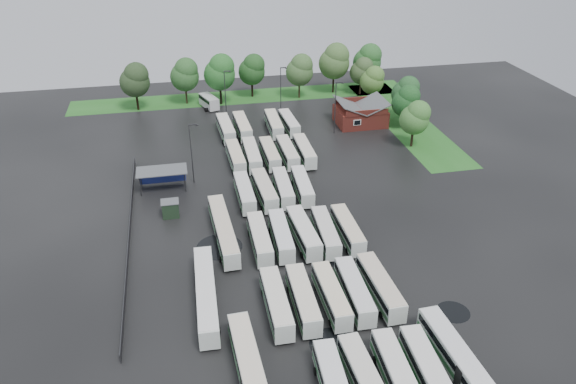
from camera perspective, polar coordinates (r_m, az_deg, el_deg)
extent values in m
plane|color=black|center=(78.61, 0.36, -5.89)|extent=(160.00, 160.00, 0.00)
cube|color=maroon|center=(120.39, 7.35, 7.66)|extent=(10.00, 8.00, 3.40)
cube|color=#4C4F51|center=(118.72, 6.27, 8.75)|extent=(5.07, 8.60, 2.19)
cube|color=#4C4F51|center=(120.29, 8.57, 8.88)|extent=(5.07, 8.60, 2.19)
cube|color=maroon|center=(116.09, 8.04, 7.96)|extent=(9.00, 0.20, 1.20)
cube|color=silver|center=(116.10, 7.04, 7.02)|extent=(1.60, 0.12, 1.20)
cylinder|color=#2D2D30|center=(93.91, -14.78, 0.51)|extent=(0.16, 0.16, 3.40)
cylinder|color=#2D2D30|center=(93.64, -10.40, 0.95)|extent=(0.16, 0.16, 3.40)
cylinder|color=#2D2D30|center=(96.76, -14.74, 1.39)|extent=(0.16, 0.16, 3.40)
cylinder|color=#2D2D30|center=(96.49, -10.49, 1.82)|extent=(0.16, 0.16, 3.40)
cube|color=#4C4F51|center=(94.33, -12.72, 2.14)|extent=(8.20, 4.20, 0.15)
cube|color=navy|center=(96.87, -12.61, 1.63)|extent=(7.60, 0.08, 2.60)
cube|color=black|center=(87.40, -11.85, -1.71)|extent=(2.50, 2.00, 2.50)
cube|color=#4C4F51|center=(86.75, -11.94, -0.96)|extent=(2.70, 2.20, 0.12)
cube|color=#23631F|center=(136.44, -4.59, 9.62)|extent=(80.00, 10.00, 0.01)
cube|color=#23631F|center=(124.48, 11.70, 7.17)|extent=(10.00, 50.00, 0.01)
cube|color=#2D2D30|center=(84.19, -15.81, -4.05)|extent=(0.10, 50.00, 1.20)
cube|color=black|center=(57.85, 4.75, -18.84)|extent=(2.78, 10.41, 0.79)
cube|color=silver|center=(57.27, 4.79, -18.32)|extent=(2.64, 10.51, 0.11)
cylinder|color=black|center=(61.34, 3.76, -17.62)|extent=(2.28, 0.86, 0.86)
cube|color=silver|center=(59.14, 7.81, -18.40)|extent=(2.64, 10.86, 2.47)
cube|color=black|center=(58.78, 7.84, -18.07)|extent=(2.68, 10.43, 0.79)
cube|color=#356F42|center=(59.53, 7.77, -18.76)|extent=(2.68, 10.65, 0.54)
cube|color=beige|center=(58.21, 7.89, -17.54)|extent=(2.54, 10.54, 0.11)
cylinder|color=black|center=(62.25, 6.67, -16.92)|extent=(2.29, 0.86, 0.86)
cube|color=silver|center=(60.06, 11.03, -17.80)|extent=(2.70, 10.93, 2.49)
cube|color=black|center=(59.70, 11.07, -17.47)|extent=(2.73, 10.50, 0.80)
cube|color=#1E652C|center=(60.45, 10.98, -18.16)|extent=(2.73, 10.72, 0.55)
cube|color=silver|center=(59.14, 11.15, -16.94)|extent=(2.59, 10.60, 0.11)
cylinder|color=black|center=(63.14, 9.72, -16.38)|extent=(2.31, 0.87, 0.87)
cube|color=silver|center=(60.93, 14.03, -17.34)|extent=(2.77, 11.17, 2.54)
cube|color=black|center=(60.57, 14.09, -17.00)|extent=(2.81, 10.73, 0.81)
cube|color=#20682B|center=(61.32, 13.96, -17.70)|extent=(2.81, 10.95, 0.56)
cube|color=silver|center=(60.00, 14.18, -16.46)|extent=(2.66, 10.83, 0.11)
cylinder|color=black|center=(64.01, 12.55, -15.95)|extent=(2.35, 0.89, 0.89)
cube|color=silver|center=(67.06, -1.20, -11.19)|extent=(2.37, 11.00, 2.52)
cube|color=black|center=(66.73, -1.21, -10.86)|extent=(2.42, 10.56, 0.81)
cube|color=#31663D|center=(67.42, -1.20, -11.55)|extent=(2.41, 10.78, 0.55)
cube|color=silver|center=(66.23, -1.22, -10.33)|extent=(2.27, 10.67, 0.11)
cylinder|color=black|center=(65.30, -0.60, -13.98)|extent=(2.33, 0.88, 0.88)
cylinder|color=black|center=(70.53, -1.73, -10.17)|extent=(2.33, 0.88, 0.88)
cube|color=silver|center=(67.62, 1.53, -10.82)|extent=(2.48, 10.90, 2.49)
cube|color=black|center=(67.30, 1.53, -10.50)|extent=(2.52, 10.46, 0.80)
cube|color=#33703B|center=(67.97, 1.52, -11.18)|extent=(2.52, 10.68, 0.55)
cube|color=beige|center=(66.80, 1.54, -9.97)|extent=(2.38, 10.57, 0.11)
cylinder|color=black|center=(65.89, 2.22, -13.54)|extent=(2.31, 0.87, 0.87)
cylinder|color=black|center=(71.02, 0.87, -9.84)|extent=(2.31, 0.87, 0.87)
cube|color=silver|center=(68.41, 4.42, -10.41)|extent=(2.30, 10.55, 2.41)
cube|color=black|center=(68.11, 4.43, -10.10)|extent=(2.35, 10.13, 0.77)
cube|color=#387142|center=(68.75, 4.40, -10.76)|extent=(2.34, 10.34, 0.53)
cube|color=beige|center=(67.63, 4.46, -9.59)|extent=(2.21, 10.23, 0.11)
cylinder|color=black|center=(66.76, 5.18, -13.00)|extent=(2.24, 0.84, 0.84)
cylinder|color=black|center=(71.68, 3.65, -9.50)|extent=(2.24, 0.84, 0.84)
cube|color=silver|center=(69.25, 6.76, -9.94)|extent=(2.52, 10.88, 2.48)
cube|color=black|center=(68.94, 6.79, -9.62)|extent=(2.56, 10.45, 0.79)
cube|color=#30643B|center=(69.59, 6.74, -10.29)|extent=(2.56, 10.67, 0.55)
cube|color=silver|center=(68.45, 6.82, -9.10)|extent=(2.42, 10.55, 0.11)
cylinder|color=black|center=(67.56, 7.61, -12.55)|extent=(2.30, 0.87, 0.87)
cylinder|color=black|center=(72.58, 5.87, -9.04)|extent=(2.30, 0.87, 0.87)
cube|color=silver|center=(70.27, 9.32, -9.46)|extent=(2.65, 11.15, 2.54)
cube|color=black|center=(69.96, 9.35, -9.13)|extent=(2.69, 10.71, 0.81)
cube|color=#397341|center=(70.61, 9.28, -9.81)|extent=(2.69, 10.93, 0.56)
cube|color=beige|center=(69.47, 9.41, -8.60)|extent=(2.55, 10.81, 0.11)
cylinder|color=black|center=(68.56, 10.26, -12.07)|extent=(2.36, 0.89, 0.89)
cylinder|color=black|center=(73.64, 8.29, -8.58)|extent=(2.36, 0.89, 0.89)
cube|color=silver|center=(78.09, -2.88, -4.75)|extent=(2.32, 10.72, 2.45)
cube|color=black|center=(77.82, -2.89, -4.45)|extent=(2.37, 10.30, 0.79)
cube|color=#397744|center=(78.39, -2.88, -5.08)|extent=(2.37, 10.51, 0.54)
cube|color=silver|center=(77.39, -2.91, -3.96)|extent=(2.23, 10.40, 0.11)
cylinder|color=black|center=(76.00, -2.45, -6.92)|extent=(2.27, 0.86, 0.86)
cylinder|color=black|center=(81.60, -3.25, -4.16)|extent=(2.27, 0.86, 0.86)
cube|color=silver|center=(78.65, -0.71, -4.45)|extent=(2.59, 10.71, 2.44)
cube|color=black|center=(78.38, -0.71, -4.15)|extent=(2.63, 10.29, 0.78)
cube|color=#347740|center=(78.94, -0.71, -4.77)|extent=(2.62, 10.50, 0.54)
cube|color=silver|center=(77.96, -0.72, -3.67)|extent=(2.49, 10.39, 0.11)
cylinder|color=black|center=(76.58, -0.21, -6.58)|extent=(2.26, 0.85, 0.85)
cylinder|color=black|center=(82.12, -1.16, -3.88)|extent=(2.26, 0.85, 0.85)
cube|color=silver|center=(79.22, 1.57, -4.13)|extent=(2.85, 11.19, 2.54)
cube|color=black|center=(78.95, 1.58, -3.82)|extent=(2.89, 10.75, 0.81)
cube|color=#347143|center=(79.53, 1.57, -4.46)|extent=(2.89, 10.97, 0.56)
cube|color=silver|center=(78.51, 1.59, -3.32)|extent=(2.74, 10.86, 0.11)
cylinder|color=black|center=(77.08, 2.17, -6.32)|extent=(2.36, 0.89, 0.89)
cylinder|color=black|center=(82.81, 1.00, -3.55)|extent=(2.36, 0.89, 0.89)
cube|color=silver|center=(79.53, 3.84, -4.10)|extent=(2.75, 10.77, 2.45)
cube|color=black|center=(79.26, 3.85, -3.80)|extent=(2.78, 10.35, 0.78)
cube|color=#366C41|center=(79.82, 3.82, -4.42)|extent=(2.79, 10.56, 0.54)
cube|color=silver|center=(78.84, 3.87, -3.33)|extent=(2.65, 10.45, 0.11)
cylinder|color=black|center=(77.50, 4.47, -6.20)|extent=(2.27, 0.85, 0.85)
cylinder|color=black|center=(82.95, 3.19, -3.55)|extent=(2.27, 0.85, 0.85)
cube|color=silver|center=(80.44, 6.07, -3.81)|extent=(2.21, 10.53, 2.41)
cube|color=black|center=(80.18, 6.09, -3.52)|extent=(2.26, 10.11, 0.77)
cube|color=#346A40|center=(80.72, 6.05, -4.13)|extent=(2.25, 10.32, 0.53)
cube|color=beige|center=(79.77, 6.11, -3.05)|extent=(2.12, 10.22, 0.11)
cylinder|color=black|center=(78.45, 6.75, -5.85)|extent=(2.24, 0.84, 0.84)
cylinder|color=black|center=(83.78, 5.35, -3.29)|extent=(2.24, 0.84, 0.84)
cube|color=silver|center=(89.55, -4.43, -0.07)|extent=(2.29, 10.61, 2.43)
cube|color=black|center=(89.32, -4.44, 0.21)|extent=(2.34, 10.19, 0.78)
cube|color=#236C2E|center=(89.81, -4.41, -0.36)|extent=(2.34, 10.40, 0.53)
cube|color=silver|center=(88.95, -4.46, 0.64)|extent=(2.20, 10.29, 0.11)
cylinder|color=black|center=(87.23, -4.09, -1.82)|extent=(2.25, 0.85, 0.85)
cylinder|color=black|center=(93.09, -4.68, 0.27)|extent=(2.25, 0.85, 0.85)
cube|color=silver|center=(89.97, -2.42, 0.20)|extent=(2.78, 11.12, 2.53)
cube|color=black|center=(89.72, -2.42, 0.48)|extent=(2.82, 10.68, 0.81)
cube|color=#276533|center=(90.23, -2.41, -0.11)|extent=(2.82, 10.90, 0.56)
cube|color=beige|center=(89.34, -2.43, 0.93)|extent=(2.67, 10.79, 0.11)
cylinder|color=black|center=(87.56, -2.01, -1.62)|extent=(2.34, 0.88, 0.88)
cylinder|color=black|center=(93.63, -2.76, 0.53)|extent=(2.34, 0.88, 0.88)
cube|color=silver|center=(90.73, -0.50, 0.43)|extent=(2.64, 10.63, 2.42)
cube|color=black|center=(90.50, -0.50, 0.70)|extent=(2.67, 10.21, 0.77)
cube|color=#237436|center=(90.98, -0.50, 0.14)|extent=(2.67, 10.42, 0.53)
cube|color=silver|center=(90.14, -0.50, 1.13)|extent=(2.54, 10.31, 0.11)
cylinder|color=black|center=(88.44, -0.06, -1.28)|extent=(2.24, 0.84, 0.84)
cylinder|color=black|center=(94.22, -0.90, 0.74)|extent=(2.24, 0.84, 0.84)
cube|color=silver|center=(91.28, 1.47, 0.60)|extent=(2.72, 10.59, 2.40)
cube|color=black|center=(91.05, 1.47, 0.87)|extent=(2.76, 10.18, 0.77)
cube|color=#296E37|center=(91.53, 1.46, 0.31)|extent=(2.76, 10.39, 0.53)
cube|color=silver|center=(90.69, 1.48, 1.30)|extent=(2.62, 10.27, 0.10)
cylinder|color=black|center=(89.01, 1.95, -1.08)|extent=(2.23, 0.84, 0.84)
cylinder|color=black|center=(94.73, 1.00, 0.91)|extent=(2.23, 0.84, 0.84)
cube|color=silver|center=(101.54, -5.34, 3.57)|extent=(2.53, 10.73, 2.45)
cube|color=black|center=(101.33, -5.35, 3.82)|extent=(2.58, 10.31, 0.78)
cube|color=#2D673B|center=(101.77, -5.33, 3.30)|extent=(2.57, 10.52, 0.54)
cube|color=beige|center=(101.01, -5.37, 4.22)|extent=(2.44, 10.41, 0.11)
cylinder|color=black|center=(99.02, -5.07, 2.11)|extent=(2.27, 0.85, 0.85)
cylinder|color=black|center=(105.14, -5.54, 3.75)|extent=(2.27, 0.85, 0.85)
cube|color=silver|center=(101.82, -3.69, 3.75)|extent=(2.51, 11.11, 2.54)
cube|color=black|center=(101.60, -3.70, 4.01)|extent=(2.55, 10.67, 0.81)
cube|color=#3A6E45|center=(102.05, -3.68, 3.47)|extent=(2.55, 10.89, 0.56)
cube|color=silver|center=(101.26, -3.72, 4.43)|extent=(2.41, 10.78, 0.11)
cylinder|color=black|center=(99.21, -3.37, 2.24)|extent=(2.35, 0.89, 0.89)
cylinder|color=black|center=(105.54, -3.96, 3.93)|extent=(2.35, 0.89, 0.89)
cube|color=silver|center=(102.34, -1.85, 3.89)|extent=(2.29, 10.63, 2.43)
cube|color=black|center=(102.13, -1.86, 4.14)|extent=(2.34, 10.20, 0.78)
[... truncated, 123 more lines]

